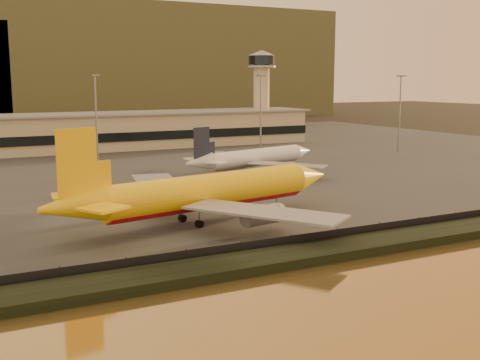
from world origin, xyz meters
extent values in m
plane|color=black|center=(0.00, 0.00, 0.00)|extent=(900.00, 900.00, 0.00)
cube|color=black|center=(0.00, -17.00, 0.70)|extent=(320.00, 7.00, 1.40)
cube|color=#2D2D2D|center=(0.00, 95.00, 0.10)|extent=(320.00, 220.00, 0.20)
cube|color=black|center=(0.00, -13.00, 1.30)|extent=(300.00, 0.05, 2.20)
cube|color=tan|center=(0.00, 125.00, 6.20)|extent=(160.00, 22.00, 12.00)
cube|color=black|center=(0.00, 113.80, 5.20)|extent=(160.00, 0.60, 3.00)
cube|color=gray|center=(0.00, 125.00, 12.50)|extent=(164.00, 24.00, 0.60)
cylinder|color=tan|center=(70.00, 131.00, 15.20)|extent=(6.40, 6.40, 30.00)
cylinder|color=black|center=(70.00, 131.00, 31.95)|extent=(10.40, 10.40, 3.50)
cone|color=gray|center=(70.00, 131.00, 34.70)|extent=(11.20, 11.20, 2.00)
cylinder|color=gray|center=(70.00, 131.00, 29.40)|extent=(11.20, 11.20, 0.80)
cylinder|color=slate|center=(-10.00, 80.00, 12.70)|extent=(0.50, 0.50, 25.00)
cube|color=slate|center=(-10.00, 80.00, 25.40)|extent=(2.20, 2.20, 0.40)
cylinder|color=slate|center=(40.00, 78.00, 12.70)|extent=(0.50, 0.50, 25.00)
cube|color=slate|center=(40.00, 78.00, 25.40)|extent=(2.20, 2.20, 0.40)
cylinder|color=slate|center=(90.00, 72.00, 12.70)|extent=(0.50, 0.50, 25.00)
cube|color=slate|center=(90.00, 72.00, 25.40)|extent=(2.20, 2.20, 0.40)
cube|color=brown|center=(90.00, 340.00, 35.00)|extent=(220.00, 160.00, 70.00)
cylinder|color=yellow|center=(-8.63, 8.68, 5.62)|extent=(39.86, 13.16, 5.71)
cylinder|color=red|center=(-8.63, 8.68, 4.62)|extent=(38.54, 11.72, 4.45)
cone|color=yellow|center=(14.53, 13.19, 5.62)|extent=(8.63, 7.07, 5.71)
cone|color=yellow|center=(-32.86, 3.95, 6.05)|extent=(10.78, 7.49, 5.71)
cube|color=yellow|center=(-31.78, 4.16, 12.32)|extent=(6.01, 1.60, 9.98)
cube|color=yellow|center=(-31.80, 9.97, 6.48)|extent=(6.10, 6.05, 0.34)
cube|color=yellow|center=(-29.61, -1.23, 6.48)|extent=(7.43, 7.40, 0.34)
cube|color=gray|center=(-12.61, 23.38, 4.62)|extent=(12.24, 25.70, 0.34)
cylinder|color=gray|center=(-9.21, 20.27, 3.05)|extent=(7.06, 4.34, 3.14)
cube|color=gray|center=(-6.80, -6.45, 4.62)|extent=(19.90, 24.88, 0.34)
cylinder|color=gray|center=(-4.81, -2.29, 3.05)|extent=(7.06, 4.34, 3.14)
cylinder|color=black|center=(6.18, 11.56, 0.83)|extent=(1.42, 1.22, 1.26)
cylinder|color=slate|center=(6.18, 11.56, 1.48)|extent=(0.22, 0.22, 2.57)
cylinder|color=black|center=(-12.18, 5.37, 0.83)|extent=(1.42, 1.22, 1.26)
cylinder|color=slate|center=(-12.18, 5.37, 1.48)|extent=(0.22, 0.22, 2.57)
cylinder|color=black|center=(-13.16, 10.41, 0.83)|extent=(1.42, 1.22, 1.26)
cylinder|color=slate|center=(-13.16, 10.41, 1.48)|extent=(0.22, 0.22, 2.57)
cylinder|color=silver|center=(25.00, 53.67, 4.25)|extent=(30.72, 12.46, 4.27)
cylinder|color=gray|center=(25.00, 53.67, 3.51)|extent=(29.65, 11.33, 3.33)
cone|color=silver|center=(42.66, 58.66, 4.25)|extent=(6.91, 5.73, 4.27)
cone|color=silver|center=(6.52, 48.45, 4.57)|extent=(8.55, 6.20, 4.27)
cube|color=#1C2032|center=(7.34, 48.68, 9.27)|extent=(4.61, 1.61, 7.47)
cube|color=silver|center=(7.00, 53.02, 4.89)|extent=(4.42, 4.22, 0.26)
cube|color=silver|center=(9.33, 44.80, 4.89)|extent=(5.80, 5.74, 0.26)
cube|color=gray|center=(20.99, 64.73, 3.51)|extent=(8.02, 19.73, 0.26)
cylinder|color=gray|center=(23.82, 62.54, 2.33)|extent=(5.57, 3.65, 2.35)
cube|color=gray|center=(27.37, 42.15, 3.51)|extent=(16.49, 18.83, 0.26)
cylinder|color=gray|center=(28.64, 45.50, 2.33)|extent=(5.57, 3.65, 2.35)
cylinder|color=black|center=(36.29, 56.86, 0.67)|extent=(1.11, 0.97, 0.94)
cylinder|color=slate|center=(36.29, 56.86, 1.16)|extent=(0.22, 0.22, 1.92)
cylinder|color=black|center=(22.44, 50.95, 0.67)|extent=(1.11, 0.97, 0.94)
cylinder|color=slate|center=(22.44, 50.95, 1.16)|extent=(0.22, 0.22, 1.92)
cylinder|color=black|center=(21.40, 54.65, 0.67)|extent=(1.11, 0.97, 0.94)
cylinder|color=slate|center=(21.40, 54.65, 1.16)|extent=(0.22, 0.22, 1.92)
cube|color=yellow|center=(11.56, 31.90, 0.99)|extent=(3.76, 2.22, 1.59)
cube|color=silver|center=(-25.76, 28.02, 1.04)|extent=(4.07, 2.81, 1.68)
camera|label=1|loc=(-50.29, -82.93, 24.13)|focal=45.00mm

